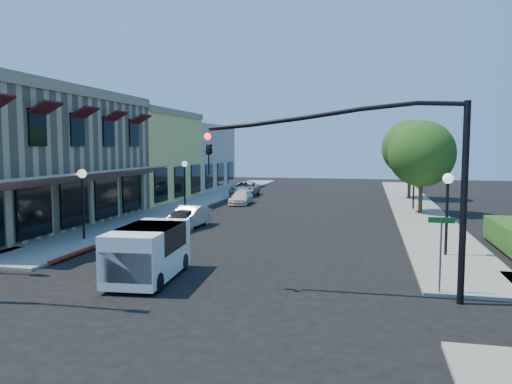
% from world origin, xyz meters
% --- Properties ---
extents(ground, '(120.00, 120.00, 0.00)m').
position_xyz_m(ground, '(0.00, 0.00, 0.00)').
color(ground, black).
rests_on(ground, ground).
extents(sidewalk_left, '(3.50, 50.00, 0.12)m').
position_xyz_m(sidewalk_left, '(-8.75, 27.00, 0.06)').
color(sidewalk_left, gray).
rests_on(sidewalk_left, ground).
extents(sidewalk_right, '(3.50, 50.00, 0.12)m').
position_xyz_m(sidewalk_right, '(8.75, 27.00, 0.06)').
color(sidewalk_right, gray).
rests_on(sidewalk_right, ground).
extents(curb_red_strip, '(0.25, 10.00, 0.06)m').
position_xyz_m(curb_red_strip, '(-6.90, 8.00, 0.00)').
color(curb_red_strip, maroon).
rests_on(curb_red_strip, ground).
extents(corner_brick_building, '(11.77, 18.20, 8.10)m').
position_xyz_m(corner_brick_building, '(-15.45, 11.00, 4.01)').
color(corner_brick_building, tan).
rests_on(corner_brick_building, ground).
extents(yellow_stucco_building, '(10.00, 12.00, 7.60)m').
position_xyz_m(yellow_stucco_building, '(-15.50, 26.00, 3.80)').
color(yellow_stucco_building, '#EAD669').
rests_on(yellow_stucco_building, ground).
extents(pink_stucco_building, '(10.00, 12.00, 7.00)m').
position_xyz_m(pink_stucco_building, '(-15.50, 38.00, 3.50)').
color(pink_stucco_building, '#D2A89F').
rests_on(pink_stucco_building, ground).
extents(street_tree_a, '(4.56, 4.56, 6.48)m').
position_xyz_m(street_tree_a, '(8.80, 22.00, 4.19)').
color(street_tree_a, '#392717').
rests_on(street_tree_a, ground).
extents(street_tree_b, '(4.94, 4.94, 7.02)m').
position_xyz_m(street_tree_b, '(8.80, 32.00, 4.54)').
color(street_tree_b, '#392717').
rests_on(street_tree_b, ground).
extents(signal_mast_arm, '(8.01, 0.39, 6.00)m').
position_xyz_m(signal_mast_arm, '(5.86, 1.50, 4.09)').
color(signal_mast_arm, black).
rests_on(signal_mast_arm, ground).
extents(street_name_sign, '(0.80, 0.06, 2.50)m').
position_xyz_m(street_name_sign, '(7.50, 2.20, 1.70)').
color(street_name_sign, '#595B5E').
rests_on(street_name_sign, ground).
extents(lamppost_left_near, '(0.44, 0.44, 3.57)m').
position_xyz_m(lamppost_left_near, '(-8.50, 8.00, 2.74)').
color(lamppost_left_near, black).
rests_on(lamppost_left_near, ground).
extents(lamppost_left_far, '(0.44, 0.44, 3.57)m').
position_xyz_m(lamppost_left_far, '(-8.50, 22.00, 2.74)').
color(lamppost_left_far, black).
rests_on(lamppost_left_far, ground).
extents(lamppost_right_near, '(0.44, 0.44, 3.57)m').
position_xyz_m(lamppost_right_near, '(8.50, 8.00, 2.74)').
color(lamppost_right_near, black).
rests_on(lamppost_right_near, ground).
extents(lamppost_right_far, '(0.44, 0.44, 3.57)m').
position_xyz_m(lamppost_right_far, '(8.50, 24.00, 2.74)').
color(lamppost_right_far, black).
rests_on(lamppost_right_far, ground).
extents(white_van, '(2.15, 4.36, 1.88)m').
position_xyz_m(white_van, '(-2.24, 1.95, 1.09)').
color(white_van, white).
rests_on(white_van, ground).
extents(parked_car_a, '(1.43, 3.48, 1.18)m').
position_xyz_m(parked_car_a, '(-4.89, 12.00, 0.59)').
color(parked_car_a, black).
rests_on(parked_car_a, ground).
extents(parked_car_b, '(1.63, 3.89, 1.25)m').
position_xyz_m(parked_car_b, '(-4.80, 13.00, 0.63)').
color(parked_car_b, '#B2B4B7').
rests_on(parked_car_b, ground).
extents(parked_car_c, '(1.59, 3.72, 1.07)m').
position_xyz_m(parked_car_c, '(-4.80, 25.00, 0.53)').
color(parked_car_c, silver).
rests_on(parked_car_c, ground).
extents(parked_car_d, '(2.48, 5.02, 1.37)m').
position_xyz_m(parked_car_d, '(-6.20, 31.79, 0.69)').
color(parked_car_d, '#96999B').
rests_on(parked_car_d, ground).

